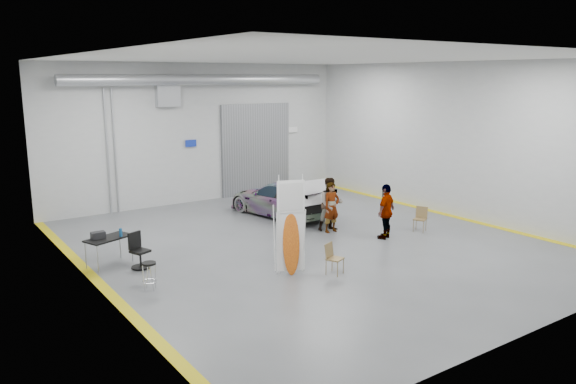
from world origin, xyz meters
TOP-DOWN VIEW (x-y plane):
  - ground at (0.00, 0.00)m, footprint 16.00×16.00m
  - room_shell at (0.24, 2.22)m, footprint 14.02×16.18m
  - sedan_car at (1.31, 3.74)m, footprint 2.62×4.90m
  - person_a at (1.47, 0.70)m, footprint 0.66×0.44m
  - person_b at (1.57, 0.88)m, footprint 1.08×0.91m
  - person_c at (2.47, -0.99)m, footprint 1.19×0.83m
  - surfboard_display at (-2.13, -2.06)m, footprint 0.76×0.43m
  - folding_chair_near at (-1.20, -2.73)m, footprint 0.54×0.57m
  - folding_chair_far at (4.10, -1.05)m, footprint 0.54×0.67m
  - shop_stool at (-5.90, -0.92)m, footprint 0.38×0.38m
  - work_table at (-6.21, 1.65)m, footprint 1.48×1.09m
  - office_chair at (-5.50, 0.90)m, footprint 0.58×0.61m
  - trunk_lid at (1.31, 1.67)m, footprint 1.57×0.96m

SIDE VIEW (x-z plane):
  - ground at x=0.00m, z-range 0.00..0.00m
  - folding_chair_far at x=4.10m, z-range -0.16..0.71m
  - folding_chair_near at x=-1.20m, z-range -0.16..0.71m
  - shop_stool at x=-5.90m, z-range 0.00..0.75m
  - office_chair at x=-5.50m, z-range -0.06..0.97m
  - sedan_car at x=1.31m, z-range 0.00..1.35m
  - work_table at x=-6.21m, z-range 0.29..1.38m
  - person_a at x=1.47m, z-range 0.00..1.81m
  - person_c at x=2.47m, z-range 0.00..1.90m
  - person_b at x=1.57m, z-range 0.00..1.92m
  - surfboard_display at x=-2.13m, z-range -0.27..2.57m
  - trunk_lid at x=1.31m, z-range 1.35..1.39m
  - room_shell at x=0.24m, z-range 1.07..7.08m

